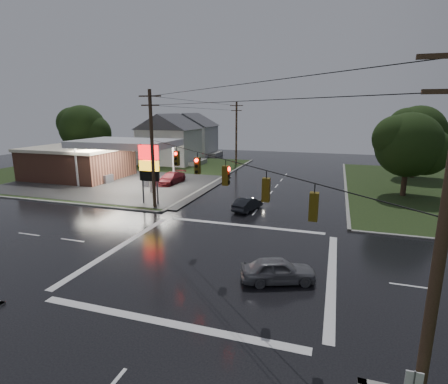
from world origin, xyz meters
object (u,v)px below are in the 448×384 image
(utility_pole_nw, at_px, (152,148))
(car_pump, at_px, (171,178))
(gas_station, at_px, (85,160))
(car_crossing, at_px, (278,270))
(house_near, at_px, (170,138))
(pylon_sign, at_px, (149,165))
(tree_ne_far, at_px, (419,133))
(tree_ne_near, at_px, (410,145))
(utility_pole_n, at_px, (236,133))
(house_far, at_px, (192,134))
(tree_nw_behind, at_px, (84,128))
(car_north, at_px, (248,204))
(utility_pole_se, at_px, (441,247))

(utility_pole_nw, height_order, car_pump, utility_pole_nw)
(gas_station, bearing_deg, car_crossing, -35.63)
(house_near, relative_size, car_pump, 2.17)
(pylon_sign, distance_m, tree_ne_far, 36.35)
(gas_station, distance_m, tree_ne_near, 40.00)
(house_near, height_order, tree_ne_near, tree_ne_near)
(car_crossing, bearing_deg, house_near, 12.57)
(utility_pole_n, relative_size, house_far, 0.95)
(tree_nw_behind, height_order, car_north, tree_nw_behind)
(pylon_sign, relative_size, tree_ne_far, 0.61)
(utility_pole_n, xyz_separation_m, tree_ne_far, (26.65, -4.01, 0.71))
(utility_pole_nw, xyz_separation_m, tree_ne_near, (23.64, 12.49, -0.16))
(gas_station, height_order, house_far, house_far)
(utility_pole_n, height_order, car_crossing, utility_pole_n)
(car_north, xyz_separation_m, car_crossing, (4.99, -13.11, 0.06))
(utility_pole_se, height_order, tree_ne_near, utility_pole_se)
(house_far, bearing_deg, car_north, -59.97)
(tree_ne_near, bearing_deg, car_pump, -175.91)
(utility_pole_n, xyz_separation_m, tree_nw_behind, (-24.34, -8.01, 0.71))
(house_far, height_order, car_crossing, house_far)
(utility_pole_nw, xyz_separation_m, car_north, (8.70, 1.91, -5.09))
(utility_pole_n, xyz_separation_m, tree_ne_near, (23.64, -16.01, 0.09))
(tree_ne_near, relative_size, car_north, 2.35)
(utility_pole_n, relative_size, car_pump, 2.06)
(house_far, bearing_deg, tree_nw_behind, -123.44)
(tree_ne_near, distance_m, tree_ne_far, 12.39)
(utility_pole_se, relative_size, tree_ne_near, 1.22)
(house_far, bearing_deg, car_pump, -72.24)
(utility_pole_nw, bearing_deg, house_near, 113.37)
(house_near, relative_size, car_north, 2.89)
(house_near, height_order, car_north, house_near)
(utility_pole_se, height_order, house_far, utility_pole_se)
(utility_pole_se, distance_m, tree_ne_near, 31.83)
(pylon_sign, bearing_deg, house_far, 106.98)
(utility_pole_n, relative_size, tree_ne_far, 1.07)
(tree_ne_far, xyz_separation_m, car_crossing, (-12.96, -35.70, -5.49))
(house_far, bearing_deg, tree_ne_near, -35.77)
(utility_pole_se, xyz_separation_m, car_north, (-10.30, 20.91, -5.09))
(utility_pole_n, xyz_separation_m, car_pump, (-3.50, -17.95, -4.73))
(tree_nw_behind, distance_m, car_pump, 23.72)
(gas_station, relative_size, house_far, 2.37)
(gas_station, bearing_deg, utility_pole_n, 48.53)
(utility_pole_nw, bearing_deg, gas_station, 147.77)
(tree_ne_near, bearing_deg, pylon_sign, -154.99)
(house_far, xyz_separation_m, tree_ne_far, (39.10, -14.01, 1.77))
(gas_station, xyz_separation_m, house_near, (4.73, 16.30, 1.86))
(pylon_sign, xyz_separation_m, tree_nw_behind, (-23.34, 19.49, 2.17))
(utility_pole_nw, bearing_deg, car_north, 12.36)
(tree_ne_far, relative_size, car_pump, 1.92)
(house_far, height_order, tree_ne_near, tree_ne_near)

